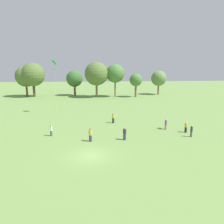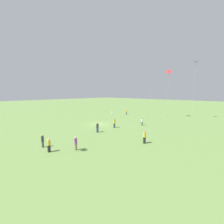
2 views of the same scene
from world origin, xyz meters
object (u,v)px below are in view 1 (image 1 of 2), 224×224
(person_1, at_px, (186,127))
(person_4, at_px, (113,118))
(kite_1, at_px, (54,64))
(person_3, at_px, (166,124))
(person_5, at_px, (125,134))
(person_6, at_px, (90,135))
(person_7, at_px, (51,130))
(person_2, at_px, (191,131))

(person_1, height_order, person_4, person_4)
(person_1, height_order, kite_1, kite_1)
(person_3, height_order, person_4, person_4)
(person_5, bearing_deg, person_6, -97.27)
(person_6, bearing_deg, person_3, 99.69)
(person_3, xyz_separation_m, person_7, (-17.64, -1.74, -0.06))
(person_5, relative_size, person_7, 1.07)
(person_2, height_order, person_3, person_3)
(person_4, bearing_deg, person_5, -76.05)
(person_4, distance_m, person_6, 10.19)
(person_5, relative_size, person_6, 0.97)
(person_1, height_order, person_5, person_5)
(person_2, xyz_separation_m, kite_1, (-21.79, 18.08, 9.51))
(person_4, bearing_deg, person_7, -136.43)
(person_3, xyz_separation_m, kite_1, (-19.36, 14.13, 9.51))
(person_6, height_order, person_7, person_6)
(person_3, distance_m, person_7, 17.73)
(person_5, xyz_separation_m, person_6, (-4.67, -0.22, 0.03))
(person_5, xyz_separation_m, person_7, (-10.37, 2.64, -0.04))
(person_5, distance_m, person_7, 10.70)
(person_2, height_order, person_5, person_5)
(person_2, xyz_separation_m, person_6, (-14.37, -0.65, 0.02))
(person_2, height_order, person_6, person_6)
(person_2, xyz_separation_m, person_7, (-20.07, 2.21, -0.05))
(person_5, distance_m, kite_1, 24.07)
(person_3, relative_size, person_6, 0.95)
(kite_1, bearing_deg, person_5, -136.02)
(person_1, xyz_separation_m, person_2, (-0.10, -2.12, 0.06))
(person_2, relative_size, kite_1, 0.15)
(person_4, bearing_deg, person_3, -21.48)
(person_4, xyz_separation_m, kite_1, (-11.37, 9.34, 9.52))
(person_6, bearing_deg, person_5, 81.35)
(person_4, height_order, person_6, person_6)
(person_3, bearing_deg, person_4, 69.88)
(person_4, relative_size, person_6, 0.97)
(person_4, relative_size, person_7, 1.08)
(person_7, distance_m, kite_1, 18.61)
(person_1, bearing_deg, person_5, -78.05)
(person_4, bearing_deg, person_1, -22.69)
(person_1, relative_size, person_4, 0.93)
(person_4, height_order, person_5, person_4)
(person_4, bearing_deg, kite_1, 150.10)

